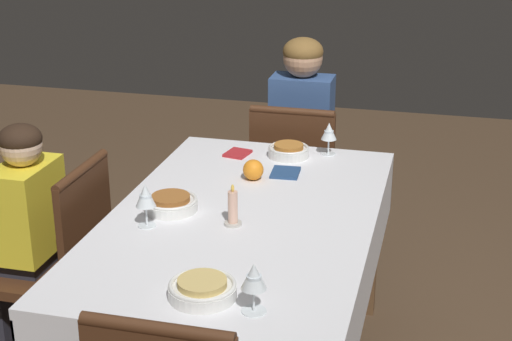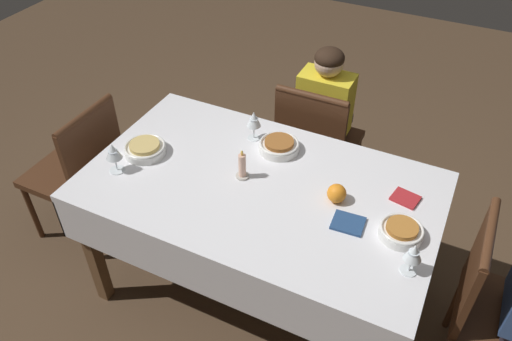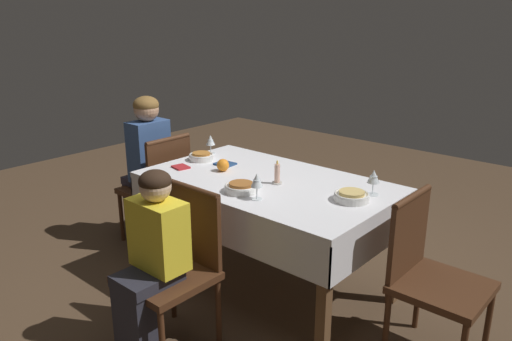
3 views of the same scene
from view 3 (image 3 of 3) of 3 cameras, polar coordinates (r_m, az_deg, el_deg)
The scene contains 17 objects.
ground_plane at distance 3.45m, azimuth 1.14°, elevation -13.11°, with size 8.00×8.00×0.00m, color #4C3826.
dining_table at distance 3.16m, azimuth 1.21°, elevation -2.62°, with size 1.57×0.93×0.76m.
chair_east at distance 3.94m, azimuth -10.96°, elevation -1.54°, with size 0.44×0.44×0.89m.
chair_north at distance 2.75m, azimuth -9.14°, elevation -10.17°, with size 0.44×0.44×0.89m.
chair_west at distance 2.77m, azimuth 19.22°, elevation -10.83°, with size 0.44×0.44×0.89m.
person_adult_denim at distance 4.01m, azimuth -12.48°, elevation 1.25°, with size 0.34×0.30×1.16m.
person_child_yellow at distance 2.63m, azimuth -12.05°, elevation -9.95°, with size 0.30×0.33×1.03m.
bowl_east at distance 3.56m, azimuth -6.28°, elevation 1.61°, with size 0.17×0.17×0.06m.
wine_glass_east at distance 3.70m, azimuth -5.22°, elevation 3.39°, with size 0.07×0.07×0.14m.
bowl_north at distance 2.92m, azimuth -1.72°, elevation -1.94°, with size 0.19×0.19×0.06m.
wine_glass_north at distance 2.77m, azimuth 0.10°, elevation -1.21°, with size 0.07×0.07×0.16m.
bowl_west at distance 2.83m, azimuth 10.88°, elevation -2.88°, with size 0.20×0.20×0.06m.
wine_glass_west at distance 2.93m, azimuth 13.29°, elevation -0.79°, with size 0.07×0.07×0.15m.
candle_centerpiece at distance 3.05m, azimuth 2.44°, elevation -0.53°, with size 0.06×0.06×0.15m.
orange_fruit at distance 3.30m, azimuth -3.80°, elevation 0.62°, with size 0.08×0.08×0.08m, color orange.
napkin_red_folded at distance 3.41m, azimuth -8.60°, elevation 0.40°, with size 0.13×0.11×0.01m.
napkin_spare_side at distance 3.45m, azimuth -3.56°, elevation 0.76°, with size 0.14×0.12×0.01m.
Camera 3 is at (-1.90, 2.28, 1.77)m, focal length 35.00 mm.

